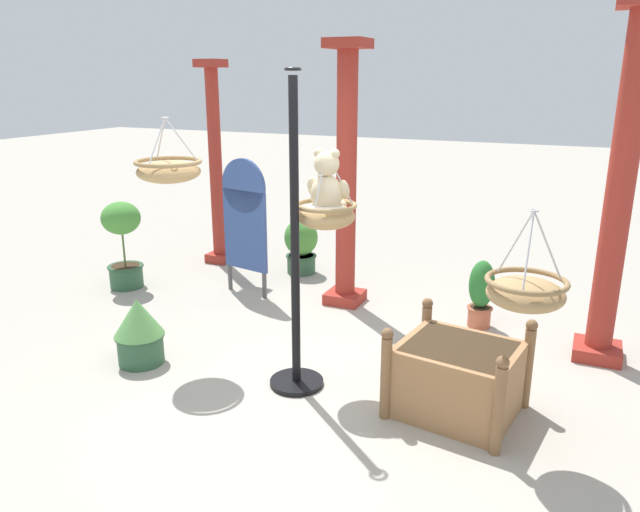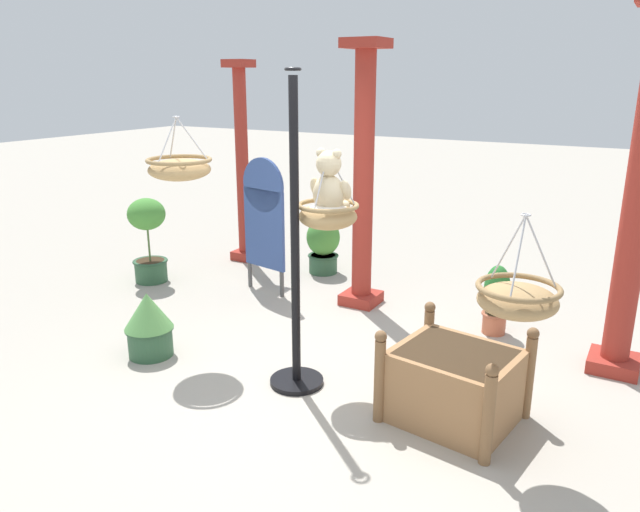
{
  "view_description": "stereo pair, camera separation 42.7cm",
  "coord_description": "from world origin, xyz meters",
  "px_view_note": "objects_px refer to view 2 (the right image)",
  "views": [
    {
      "loc": [
        1.82,
        -3.96,
        2.43
      ],
      "look_at": [
        -0.01,
        0.11,
        1.1
      ],
      "focal_mm": 33.87,
      "sensor_mm": 36.0,
      "label": 1
    },
    {
      "loc": [
        2.2,
        -3.77,
        2.43
      ],
      "look_at": [
        -0.01,
        0.11,
        1.1
      ],
      "focal_mm": 33.87,
      "sensor_mm": 36.0,
      "label": 2
    }
  ],
  "objects_px": {
    "wooden_planter_box": "(454,383)",
    "potted_plant_tall_leafy": "(148,236)",
    "hanging_basket_with_teddy": "(328,214)",
    "greenhouse_pillar_right": "(638,202)",
    "hanging_basket_left_high": "(179,168)",
    "teddy_bear": "(329,186)",
    "potted_plant_flowering_red": "(323,245)",
    "potted_plant_fern_front": "(149,324)",
    "potted_plant_bushy_green": "(496,299)",
    "greenhouse_pillar_left": "(363,183)",
    "display_sign_board": "(264,214)",
    "greenhouse_pillar_far_back": "(242,167)",
    "display_pole_central": "(296,294)",
    "hanging_basket_right_low": "(518,298)"
  },
  "relations": [
    {
      "from": "potted_plant_tall_leafy",
      "to": "potted_plant_bushy_green",
      "type": "bearing_deg",
      "value": 7.22
    },
    {
      "from": "potted_plant_fern_front",
      "to": "hanging_basket_left_high",
      "type": "bearing_deg",
      "value": 61.52
    },
    {
      "from": "teddy_bear",
      "to": "potted_plant_tall_leafy",
      "type": "relative_size",
      "value": 0.49
    },
    {
      "from": "display_pole_central",
      "to": "greenhouse_pillar_left",
      "type": "relative_size",
      "value": 0.89
    },
    {
      "from": "display_pole_central",
      "to": "potted_plant_bushy_green",
      "type": "bearing_deg",
      "value": 57.96
    },
    {
      "from": "greenhouse_pillar_left",
      "to": "display_sign_board",
      "type": "height_order",
      "value": "greenhouse_pillar_left"
    },
    {
      "from": "hanging_basket_with_teddy",
      "to": "greenhouse_pillar_far_back",
      "type": "relative_size",
      "value": 0.23
    },
    {
      "from": "display_pole_central",
      "to": "potted_plant_tall_leafy",
      "type": "bearing_deg",
      "value": 155.8
    },
    {
      "from": "hanging_basket_right_low",
      "to": "potted_plant_tall_leafy",
      "type": "height_order",
      "value": "hanging_basket_right_low"
    },
    {
      "from": "wooden_planter_box",
      "to": "display_sign_board",
      "type": "xyz_separation_m",
      "value": [
        -2.77,
        1.6,
        0.64
      ]
    },
    {
      "from": "potted_plant_flowering_red",
      "to": "display_pole_central",
      "type": "bearing_deg",
      "value": -64.81
    },
    {
      "from": "potted_plant_tall_leafy",
      "to": "greenhouse_pillar_far_back",
      "type": "bearing_deg",
      "value": 71.45
    },
    {
      "from": "wooden_planter_box",
      "to": "potted_plant_tall_leafy",
      "type": "bearing_deg",
      "value": 164.07
    },
    {
      "from": "teddy_bear",
      "to": "greenhouse_pillar_right",
      "type": "relative_size",
      "value": 0.17
    },
    {
      "from": "potted_plant_fern_front",
      "to": "display_pole_central",
      "type": "bearing_deg",
      "value": 8.25
    },
    {
      "from": "potted_plant_fern_front",
      "to": "hanging_basket_with_teddy",
      "type": "bearing_deg",
      "value": 16.16
    },
    {
      "from": "teddy_bear",
      "to": "potted_plant_bushy_green",
      "type": "bearing_deg",
      "value": 57.4
    },
    {
      "from": "potted_plant_flowering_red",
      "to": "potted_plant_bushy_green",
      "type": "height_order",
      "value": "potted_plant_flowering_red"
    },
    {
      "from": "hanging_basket_with_teddy",
      "to": "greenhouse_pillar_far_back",
      "type": "xyz_separation_m",
      "value": [
        -2.63,
        2.4,
        -0.12
      ]
    },
    {
      "from": "greenhouse_pillar_left",
      "to": "potted_plant_flowering_red",
      "type": "height_order",
      "value": "greenhouse_pillar_left"
    },
    {
      "from": "hanging_basket_right_low",
      "to": "potted_plant_tall_leafy",
      "type": "bearing_deg",
      "value": 162.28
    },
    {
      "from": "display_pole_central",
      "to": "teddy_bear",
      "type": "xyz_separation_m",
      "value": [
        0.15,
        0.27,
        0.84
      ]
    },
    {
      "from": "hanging_basket_with_teddy",
      "to": "teddy_bear",
      "type": "bearing_deg",
      "value": 90.0
    },
    {
      "from": "hanging_basket_left_high",
      "to": "greenhouse_pillar_right",
      "type": "distance_m",
      "value": 3.78
    },
    {
      "from": "hanging_basket_left_high",
      "to": "potted_plant_tall_leafy",
      "type": "xyz_separation_m",
      "value": [
        -1.68,
        1.19,
        -1.09
      ]
    },
    {
      "from": "display_sign_board",
      "to": "potted_plant_bushy_green",
      "type": "bearing_deg",
      "value": 2.66
    },
    {
      "from": "greenhouse_pillar_far_back",
      "to": "potted_plant_tall_leafy",
      "type": "bearing_deg",
      "value": -108.55
    },
    {
      "from": "potted_plant_tall_leafy",
      "to": "potted_plant_flowering_red",
      "type": "bearing_deg",
      "value": 38.8
    },
    {
      "from": "teddy_bear",
      "to": "greenhouse_pillar_right",
      "type": "height_order",
      "value": "greenhouse_pillar_right"
    },
    {
      "from": "display_sign_board",
      "to": "teddy_bear",
      "type": "bearing_deg",
      "value": -41.22
    },
    {
      "from": "potted_plant_fern_front",
      "to": "hanging_basket_right_low",
      "type": "bearing_deg",
      "value": 0.71
    },
    {
      "from": "display_pole_central",
      "to": "display_sign_board",
      "type": "xyz_separation_m",
      "value": [
        -1.49,
        1.71,
        0.15
      ]
    },
    {
      "from": "hanging_basket_with_teddy",
      "to": "hanging_basket_right_low",
      "type": "distance_m",
      "value": 1.65
    },
    {
      "from": "display_pole_central",
      "to": "potted_plant_flowering_red",
      "type": "height_order",
      "value": "display_pole_central"
    },
    {
      "from": "hanging_basket_left_high",
      "to": "wooden_planter_box",
      "type": "distance_m",
      "value": 2.88
    },
    {
      "from": "teddy_bear",
      "to": "potted_plant_flowering_red",
      "type": "xyz_separation_m",
      "value": [
        -1.4,
        2.39,
        -1.25
      ]
    },
    {
      "from": "hanging_basket_left_high",
      "to": "potted_plant_bushy_green",
      "type": "relative_size",
      "value": 0.81
    },
    {
      "from": "potted_plant_fern_front",
      "to": "potted_plant_bushy_green",
      "type": "bearing_deg",
      "value": 38.4
    },
    {
      "from": "hanging_basket_with_teddy",
      "to": "potted_plant_tall_leafy",
      "type": "bearing_deg",
      "value": 160.89
    },
    {
      "from": "wooden_planter_box",
      "to": "potted_plant_bushy_green",
      "type": "height_order",
      "value": "wooden_planter_box"
    },
    {
      "from": "greenhouse_pillar_far_back",
      "to": "wooden_planter_box",
      "type": "distance_m",
      "value": 4.64
    },
    {
      "from": "hanging_basket_left_high",
      "to": "greenhouse_pillar_right",
      "type": "bearing_deg",
      "value": 22.38
    },
    {
      "from": "display_sign_board",
      "to": "hanging_basket_left_high",
      "type": "bearing_deg",
      "value": -81.24
    },
    {
      "from": "potted_plant_fern_front",
      "to": "greenhouse_pillar_far_back",
      "type": "bearing_deg",
      "value": 110.25
    },
    {
      "from": "potted_plant_bushy_green",
      "to": "potted_plant_flowering_red",
      "type": "bearing_deg",
      "value": 160.9
    },
    {
      "from": "display_pole_central",
      "to": "greenhouse_pillar_far_back",
      "type": "distance_m",
      "value": 3.67
    },
    {
      "from": "hanging_basket_with_teddy",
      "to": "greenhouse_pillar_right",
      "type": "distance_m",
      "value": 2.47
    },
    {
      "from": "teddy_bear",
      "to": "greenhouse_pillar_far_back",
      "type": "relative_size",
      "value": 0.19
    },
    {
      "from": "display_sign_board",
      "to": "greenhouse_pillar_far_back",
      "type": "bearing_deg",
      "value": 136.45
    },
    {
      "from": "hanging_basket_right_low",
      "to": "wooden_planter_box",
      "type": "relative_size",
      "value": 0.64
    }
  ]
}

